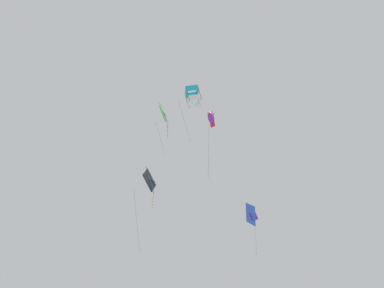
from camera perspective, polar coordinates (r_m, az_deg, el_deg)
kite_diamond_far_centre at (r=37.42m, az=-5.87°, el=-4.99°), size 2.75×1.50×7.42m
kite_diamond_highest at (r=41.95m, az=-4.01°, el=4.28°), size 2.44×1.22×5.36m
kite_delta_low_drifter at (r=37.24m, az=8.14°, el=-9.60°), size 2.62×1.18×4.40m
kite_box_near_left at (r=37.14m, az=0.14°, el=6.56°), size 2.12×2.03×4.85m
kite_fish_upper_right at (r=32.47m, az=2.63°, el=3.58°), size 1.04×0.83×5.69m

